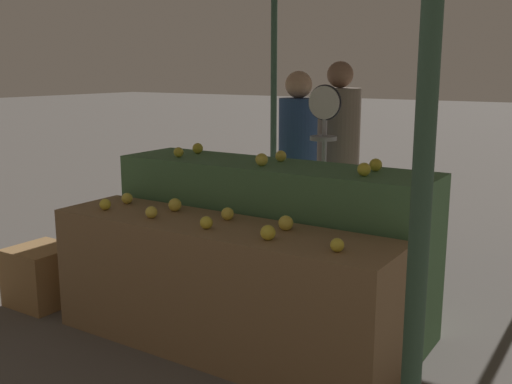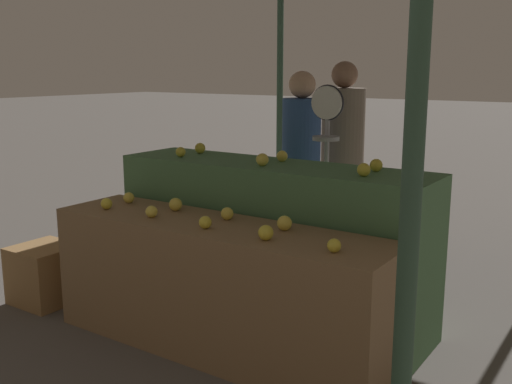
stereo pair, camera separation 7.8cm
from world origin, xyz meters
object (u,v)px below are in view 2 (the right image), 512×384
at_px(person_vendor_at_scale, 301,156).
at_px(wooden_crate_side, 46,274).
at_px(produce_scale, 326,144).
at_px(person_customer_left, 343,147).

bearing_deg(person_vendor_at_scale, wooden_crate_side, 59.28).
height_order(produce_scale, wooden_crate_side, produce_scale).
height_order(produce_scale, person_customer_left, person_customer_left).
distance_m(person_vendor_at_scale, wooden_crate_side, 2.18).
xyz_separation_m(produce_scale, wooden_crate_side, (-1.56, -1.37, -0.92)).
relative_size(person_vendor_at_scale, wooden_crate_side, 3.96).
bearing_deg(wooden_crate_side, produce_scale, 41.28).
relative_size(produce_scale, wooden_crate_side, 3.73).
xyz_separation_m(person_customer_left, wooden_crate_side, (-1.29, -2.20, -0.80)).
bearing_deg(person_vendor_at_scale, produce_scale, 145.93).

